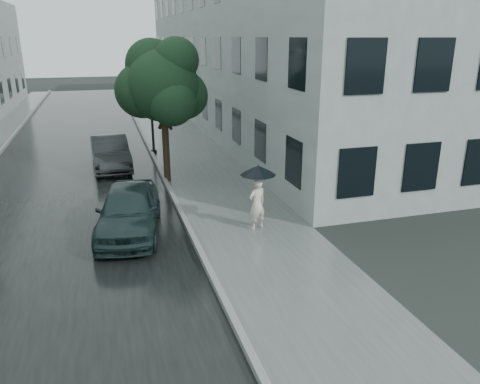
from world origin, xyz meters
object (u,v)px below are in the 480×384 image
object	(u,v)px
street_tree	(162,84)
car_far	(110,152)
lamp_post	(147,96)
car_near	(129,210)
pedestrian	(257,204)

from	to	relation	value
street_tree	car_far	size ratio (longest dim) A/B	1.30
street_tree	lamp_post	size ratio (longest dim) A/B	1.13
car_near	car_far	world-z (taller)	car_near
pedestrian	car_near	xyz separation A→B (m)	(-3.59, 0.73, -0.07)
car_near	car_far	bearing A→B (deg)	101.44
pedestrian	lamp_post	distance (m)	10.54
pedestrian	car_far	distance (m)	8.95
lamp_post	car_far	xyz separation A→B (m)	(-1.89, -2.10, -2.05)
street_tree	lamp_post	bearing A→B (deg)	92.01
pedestrian	car_near	bearing A→B (deg)	-30.34
lamp_post	car_near	distance (m)	9.78
pedestrian	lamp_post	xyz separation A→B (m)	(-1.99, 10.16, 1.97)
street_tree	car_far	distance (m)	4.36
pedestrian	lamp_post	bearing A→B (deg)	-97.69
pedestrian	street_tree	distance (m)	6.63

